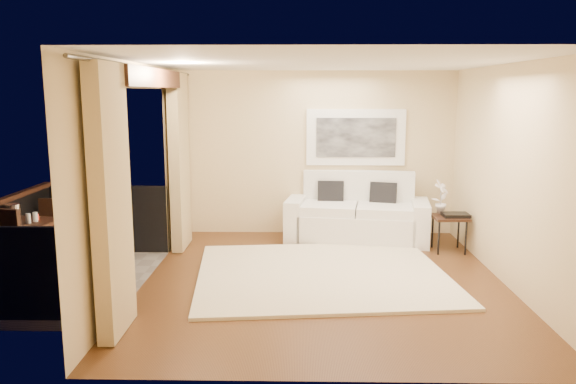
{
  "coord_description": "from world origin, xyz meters",
  "views": [
    {
      "loc": [
        -0.31,
        -6.78,
        2.35
      ],
      "look_at": [
        -0.46,
        0.52,
        1.05
      ],
      "focal_mm": 35.0,
      "sensor_mm": 36.0,
      "label": 1
    }
  ],
  "objects_px": {
    "orchid": "(441,197)",
    "sofa": "(357,216)",
    "balcony_chair_far": "(57,224)",
    "ice_bucket": "(13,212)",
    "bistro_table": "(25,229)",
    "side_table": "(450,220)"
  },
  "relations": [
    {
      "from": "balcony_chair_far",
      "to": "ice_bucket",
      "type": "bearing_deg",
      "value": 81.34
    },
    {
      "from": "ice_bucket",
      "to": "bistro_table",
      "type": "bearing_deg",
      "value": -32.0
    },
    {
      "from": "ice_bucket",
      "to": "orchid",
      "type": "bearing_deg",
      "value": 15.88
    },
    {
      "from": "side_table",
      "to": "ice_bucket",
      "type": "relative_size",
      "value": 2.69
    },
    {
      "from": "balcony_chair_far",
      "to": "ice_bucket",
      "type": "distance_m",
      "value": 0.95
    },
    {
      "from": "sofa",
      "to": "bistro_table",
      "type": "bearing_deg",
      "value": -143.61
    },
    {
      "from": "side_table",
      "to": "orchid",
      "type": "bearing_deg",
      "value": 121.07
    },
    {
      "from": "sofa",
      "to": "balcony_chair_far",
      "type": "bearing_deg",
      "value": -154.79
    },
    {
      "from": "bistro_table",
      "to": "balcony_chair_far",
      "type": "bearing_deg",
      "value": 91.58
    },
    {
      "from": "orchid",
      "to": "side_table",
      "type": "bearing_deg",
      "value": -58.93
    },
    {
      "from": "side_table",
      "to": "ice_bucket",
      "type": "distance_m",
      "value": 5.98
    },
    {
      "from": "sofa",
      "to": "balcony_chair_far",
      "type": "xyz_separation_m",
      "value": [
        -4.33,
        -1.29,
        0.15
      ]
    },
    {
      "from": "sofa",
      "to": "bistro_table",
      "type": "relative_size",
      "value": 2.99
    },
    {
      "from": "sofa",
      "to": "bistro_table",
      "type": "height_order",
      "value": "sofa"
    },
    {
      "from": "side_table",
      "to": "orchid",
      "type": "xyz_separation_m",
      "value": [
        -0.1,
        0.17,
        0.32
      ]
    },
    {
      "from": "ice_bucket",
      "to": "balcony_chair_far",
      "type": "bearing_deg",
      "value": 79.6
    },
    {
      "from": "orchid",
      "to": "sofa",
      "type": "bearing_deg",
      "value": 156.11
    },
    {
      "from": "sofa",
      "to": "ice_bucket",
      "type": "height_order",
      "value": "sofa"
    },
    {
      "from": "sofa",
      "to": "balcony_chair_far",
      "type": "height_order",
      "value": "sofa"
    },
    {
      "from": "bistro_table",
      "to": "side_table",
      "type": "bearing_deg",
      "value": 15.61
    },
    {
      "from": "side_table",
      "to": "ice_bucket",
      "type": "bearing_deg",
      "value": -165.94
    },
    {
      "from": "bistro_table",
      "to": "balcony_chair_far",
      "type": "relative_size",
      "value": 0.86
    }
  ]
}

